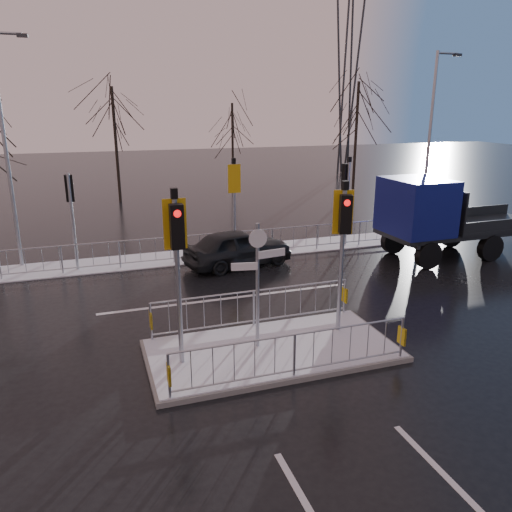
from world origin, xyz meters
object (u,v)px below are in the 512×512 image
object	(u,v)px
car_far_lane	(238,248)
flatbed_truck	(436,216)
traffic_island	(271,338)
street_lamp_right	(431,139)
street_lamp_left	(7,144)

from	to	relation	value
car_far_lane	flatbed_truck	world-z (taller)	flatbed_truck
traffic_island	flatbed_truck	world-z (taller)	traffic_island
street_lamp_right	street_lamp_left	world-z (taller)	street_lamp_left
car_far_lane	flatbed_truck	xyz separation A→B (m)	(7.58, -1.47, 0.99)
flatbed_truck	car_far_lane	bearing A→B (deg)	168.99
traffic_island	street_lamp_left	distance (m)	12.17
car_far_lane	street_lamp_right	distance (m)	10.16
car_far_lane	traffic_island	bearing A→B (deg)	158.59
traffic_island	street_lamp_left	world-z (taller)	street_lamp_left
street_lamp_right	flatbed_truck	bearing A→B (deg)	-119.88
flatbed_truck	street_lamp_right	world-z (taller)	street_lamp_right
car_far_lane	street_lamp_right	xyz separation A→B (m)	(9.33, 1.57, 3.69)
traffic_island	street_lamp_right	world-z (taller)	street_lamp_right
traffic_island	street_lamp_right	size ratio (longest dim) A/B	0.75
car_far_lane	street_lamp_right	bearing A→B (deg)	-91.59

